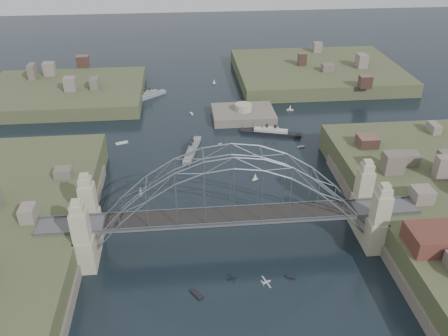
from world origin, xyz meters
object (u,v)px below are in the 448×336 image
(bridge, at_px, (232,200))
(naval_cruiser_near, at_px, (192,150))
(fort_island, at_px, (243,119))
(ocean_liner, at_px, (271,132))
(naval_cruiser_far, at_px, (148,96))

(bridge, distance_m, naval_cruiser_near, 48.02)
(fort_island, xyz_separation_m, ocean_liner, (7.45, -14.24, 1.11))
(naval_cruiser_near, bearing_deg, ocean_liner, 19.98)
(ocean_liner, bearing_deg, naval_cruiser_far, 138.88)
(fort_island, xyz_separation_m, naval_cruiser_near, (-19.25, -23.95, 1.15))
(naval_cruiser_far, bearing_deg, naval_cruiser_near, -71.36)
(fort_island, distance_m, naval_cruiser_far, 41.86)
(bridge, xyz_separation_m, fort_island, (12.00, 70.00, -12.66))
(fort_island, distance_m, naval_cruiser_near, 30.75)
(naval_cruiser_near, distance_m, naval_cruiser_far, 49.40)
(naval_cruiser_near, relative_size, naval_cruiser_far, 1.21)
(naval_cruiser_near, bearing_deg, bridge, -81.05)
(bridge, relative_size, fort_island, 3.82)
(bridge, distance_m, fort_island, 72.14)
(bridge, relative_size, naval_cruiser_far, 5.83)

